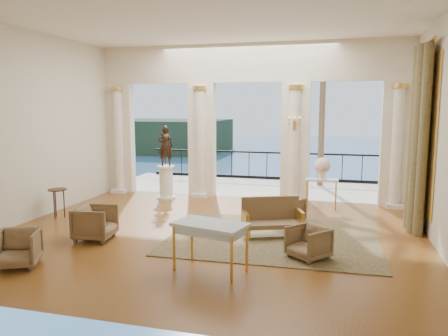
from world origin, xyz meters
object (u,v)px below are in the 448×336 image
(settee, at_px, (272,217))
(game_table, at_px, (210,228))
(armchair_b, at_px, (308,241))
(console_table, at_px, (322,184))
(statue, at_px, (165,146))
(armchair_d, at_px, (95,221))
(side_table, at_px, (57,193))
(armchair_a, at_px, (18,247))
(pedestal, at_px, (166,183))
(armchair_c, at_px, (287,209))

(settee, xyz_separation_m, game_table, (-0.68, -2.23, 0.33))
(settee, bearing_deg, armchair_b, -77.21)
(console_table, bearing_deg, armchair_b, -95.89)
(statue, xyz_separation_m, console_table, (4.50, -0.09, -0.91))
(armchair_b, bearing_deg, armchair_d, -140.13)
(side_table, bearing_deg, console_table, 23.38)
(game_table, height_order, statue, statue)
(armchair_a, relative_size, side_table, 0.96)
(settee, height_order, pedestal, pedestal)
(statue, bearing_deg, pedestal, -110.16)
(statue, height_order, side_table, statue)
(armchair_a, bearing_deg, armchair_c, 20.04)
(console_table, height_order, side_table, console_table)
(armchair_d, bearing_deg, game_table, -118.12)
(statue, bearing_deg, game_table, 99.48)
(armchair_c, distance_m, pedestal, 4.16)
(armchair_d, height_order, statue, statue)
(armchair_b, relative_size, armchair_d, 0.85)
(armchair_b, bearing_deg, armchair_a, -120.20)
(armchair_b, height_order, console_table, console_table)
(side_table, bearing_deg, game_table, -27.02)
(settee, relative_size, statue, 1.15)
(settee, height_order, console_table, settee)
(armchair_a, xyz_separation_m, settee, (3.92, 2.90, 0.06))
(armchair_a, distance_m, settee, 4.88)
(armchair_d, bearing_deg, side_table, 47.11)
(armchair_a, bearing_deg, pedestal, 62.19)
(armchair_c, xyz_separation_m, side_table, (-5.48, -1.03, 0.28))
(armchair_d, distance_m, pedestal, 4.07)
(pedestal, bearing_deg, armchair_b, -42.66)
(armchair_a, bearing_deg, console_table, 25.18)
(settee, bearing_deg, side_table, 156.11)
(armchair_a, xyz_separation_m, console_table, (4.82, 5.70, 0.32))
(settee, distance_m, pedestal, 4.62)
(armchair_a, bearing_deg, game_table, -13.03)
(game_table, bearing_deg, pedestal, 133.49)
(armchair_a, xyz_separation_m, armchair_d, (0.44, 1.72, 0.03))
(armchair_b, height_order, statue, statue)
(armchair_d, bearing_deg, settee, -78.81)
(game_table, distance_m, pedestal, 5.91)
(armchair_c, relative_size, settee, 0.50)
(armchair_c, xyz_separation_m, armchair_d, (-3.66, -2.33, 0.05))
(armchair_c, distance_m, console_table, 1.83)
(armchair_a, height_order, armchair_c, armchair_a)
(armchair_c, distance_m, statue, 4.34)
(armchair_b, bearing_deg, pedestal, 177.67)
(pedestal, distance_m, side_table, 3.26)
(armchair_a, bearing_deg, side_table, 89.91)
(console_table, bearing_deg, armchair_d, -143.03)
(armchair_a, bearing_deg, settee, 11.84)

